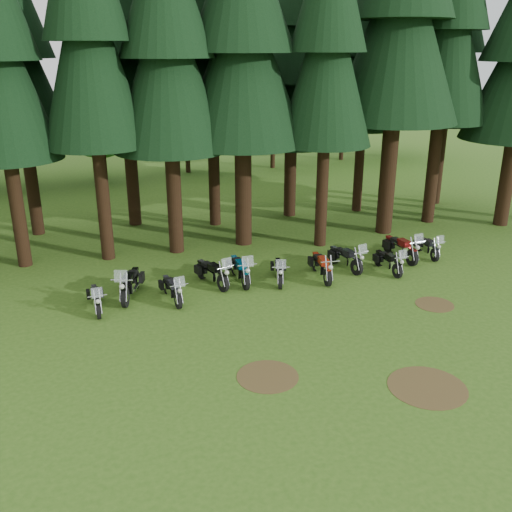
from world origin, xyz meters
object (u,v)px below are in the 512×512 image
(motorcycle_4, at_px, (240,270))
(motorcycle_10, at_px, (427,247))
(motorcycle_2, at_px, (172,290))
(motorcycle_3, at_px, (212,274))
(motorcycle_8, at_px, (388,262))
(motorcycle_6, at_px, (322,267))
(motorcycle_0, at_px, (96,300))
(motorcycle_1, at_px, (130,285))
(motorcycle_9, at_px, (401,249))
(motorcycle_5, at_px, (279,271))
(motorcycle_7, at_px, (345,258))

(motorcycle_4, height_order, motorcycle_10, motorcycle_4)
(motorcycle_2, xyz_separation_m, motorcycle_3, (1.80, 0.95, 0.04))
(motorcycle_8, bearing_deg, motorcycle_6, 173.00)
(motorcycle_0, height_order, motorcycle_4, motorcycle_4)
(motorcycle_1, height_order, motorcycle_9, motorcycle_1)
(motorcycle_4, bearing_deg, motorcycle_3, 179.04)
(motorcycle_9, bearing_deg, motorcycle_5, -177.77)
(motorcycle_5, relative_size, motorcycle_10, 1.02)
(motorcycle_2, distance_m, motorcycle_8, 9.12)
(motorcycle_7, bearing_deg, motorcycle_6, -167.86)
(motorcycle_1, bearing_deg, motorcycle_9, 21.64)
(motorcycle_10, bearing_deg, motorcycle_6, -166.42)
(motorcycle_8, distance_m, motorcycle_9, 1.73)
(motorcycle_3, bearing_deg, motorcycle_2, -168.08)
(motorcycle_2, distance_m, motorcycle_9, 10.48)
(motorcycle_4, height_order, motorcycle_9, motorcycle_9)
(motorcycle_6, bearing_deg, motorcycle_8, 1.87)
(motorcycle_10, bearing_deg, motorcycle_5, -169.91)
(motorcycle_4, relative_size, motorcycle_9, 0.97)
(motorcycle_0, height_order, motorcycle_2, motorcycle_2)
(motorcycle_4, distance_m, motorcycle_10, 8.87)
(motorcycle_0, distance_m, motorcycle_5, 7.14)
(motorcycle_6, height_order, motorcycle_9, motorcycle_9)
(motorcycle_6, relative_size, motorcycle_8, 1.13)
(motorcycle_6, distance_m, motorcycle_8, 2.94)
(motorcycle_1, relative_size, motorcycle_10, 1.19)
(motorcycle_8, bearing_deg, motorcycle_9, 39.73)
(motorcycle_2, relative_size, motorcycle_8, 1.03)
(motorcycle_6, bearing_deg, motorcycle_5, -178.61)
(motorcycle_2, distance_m, motorcycle_5, 4.43)
(motorcycle_1, distance_m, motorcycle_5, 5.85)
(motorcycle_5, relative_size, motorcycle_6, 0.89)
(motorcycle_9, bearing_deg, motorcycle_1, 177.43)
(motorcycle_4, bearing_deg, motorcycle_1, -177.15)
(motorcycle_2, distance_m, motorcycle_7, 7.61)
(motorcycle_2, height_order, motorcycle_5, motorcycle_2)
(motorcycle_2, height_order, motorcycle_10, motorcycle_2)
(motorcycle_5, bearing_deg, motorcycle_10, 22.19)
(motorcycle_3, bearing_deg, motorcycle_1, 166.13)
(motorcycle_0, distance_m, motorcycle_6, 8.92)
(motorcycle_6, xyz_separation_m, motorcycle_8, (2.92, -0.33, -0.05))
(motorcycle_4, bearing_deg, motorcycle_0, -169.75)
(motorcycle_2, bearing_deg, motorcycle_1, 144.04)
(motorcycle_8, bearing_deg, motorcycle_10, 21.44)
(motorcycle_5, bearing_deg, motorcycle_7, 24.33)
(motorcycle_1, xyz_separation_m, motorcycle_10, (13.22, 0.10, -0.09))
(motorcycle_3, xyz_separation_m, motorcycle_6, (4.39, -0.78, -0.01))
(motorcycle_5, bearing_deg, motorcycle_3, -174.10)
(motorcycle_1, height_order, motorcycle_2, motorcycle_1)
(motorcycle_1, distance_m, motorcycle_7, 8.99)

